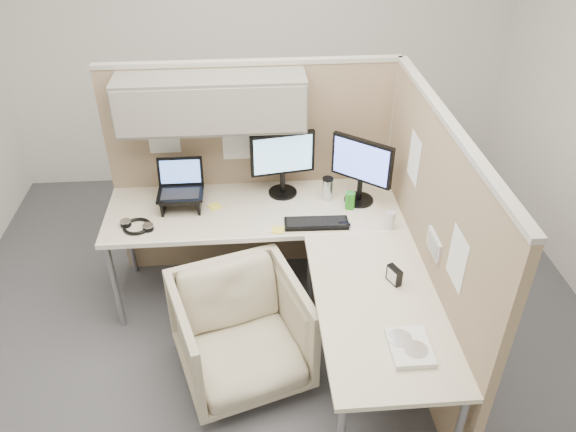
{
  "coord_description": "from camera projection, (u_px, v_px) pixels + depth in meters",
  "views": [
    {
      "loc": [
        -0.13,
        -2.64,
        2.83
      ],
      "look_at": [
        0.1,
        0.25,
        0.85
      ],
      "focal_mm": 35.0,
      "sensor_mm": 36.0,
      "label": 1
    }
  ],
  "objects": [
    {
      "name": "partition_right",
      "position": [
        427.0,
        245.0,
        3.32
      ],
      "size": [
        0.07,
        2.03,
        1.63
      ],
      "color": "#987F63",
      "rests_on": "ground"
    },
    {
      "name": "keyboard",
      "position": [
        316.0,
        223.0,
        3.63
      ],
      "size": [
        0.42,
        0.15,
        0.02
      ],
      "primitive_type": "cube",
      "rotation": [
        0.0,
        0.0,
        -0.03
      ],
      "color": "black",
      "rests_on": "desk"
    },
    {
      "name": "soda_can_silver",
      "position": [
        350.0,
        200.0,
        3.77
      ],
      "size": [
        0.07,
        0.07,
        0.12
      ],
      "primitive_type": "cylinder",
      "color": "#268C1E",
      "rests_on": "desk"
    },
    {
      "name": "office_chair",
      "position": [
        241.0,
        329.0,
        3.36
      ],
      "size": [
        0.9,
        0.87,
        0.75
      ],
      "primitive_type": "imported",
      "rotation": [
        0.0,
        0.0,
        0.3
      ],
      "color": "beige",
      "rests_on": "ground"
    },
    {
      "name": "paper_stack",
      "position": [
        410.0,
        347.0,
        2.75
      ],
      "size": [
        0.2,
        0.26,
        0.03
      ],
      "rotation": [
        0.0,
        0.0,
        -0.0
      ],
      "color": "white",
      "rests_on": "desk"
    },
    {
      "name": "laptop_station",
      "position": [
        181.0,
        191.0,
        3.75
      ],
      "size": [
        0.3,
        0.26,
        0.32
      ],
      "color": "black",
      "rests_on": "desk"
    },
    {
      "name": "monitor_right",
      "position": [
        361.0,
        166.0,
        3.72
      ],
      "size": [
        0.36,
        0.31,
        0.47
      ],
      "rotation": [
        0.0,
        0.0,
        -0.69
      ],
      "color": "black",
      "rests_on": "desk"
    },
    {
      "name": "monitor_left",
      "position": [
        283.0,
        159.0,
        3.8
      ],
      "size": [
        0.44,
        0.2,
        0.47
      ],
      "rotation": [
        0.0,
        0.0,
        0.16
      ],
      "color": "black",
      "rests_on": "desk"
    },
    {
      "name": "headphones",
      "position": [
        137.0,
        226.0,
        3.6
      ],
      "size": [
        0.24,
        0.24,
        0.03
      ],
      "rotation": [
        0.0,
        0.0,
        -0.37
      ],
      "color": "black",
      "rests_on": "desk"
    },
    {
      "name": "ground",
      "position": [
        276.0,
        342.0,
        3.78
      ],
      "size": [
        4.5,
        4.5,
        0.0
      ],
      "primitive_type": "plane",
      "color": "#434349",
      "rests_on": "ground"
    },
    {
      "name": "desk_clock",
      "position": [
        394.0,
        275.0,
        3.15
      ],
      "size": [
        0.08,
        0.11,
        0.1
      ],
      "rotation": [
        0.0,
        0.0,
        -1.14
      ],
      "color": "black",
      "rests_on": "desk"
    },
    {
      "name": "mouse",
      "position": [
        343.0,
        225.0,
        3.61
      ],
      "size": [
        0.1,
        0.07,
        0.03
      ],
      "primitive_type": "ellipsoid",
      "rotation": [
        0.0,
        0.0,
        -0.07
      ],
      "color": "black",
      "rests_on": "desk"
    },
    {
      "name": "travel_mug",
      "position": [
        328.0,
        188.0,
        3.85
      ],
      "size": [
        0.08,
        0.08,
        0.16
      ],
      "color": "silver",
      "rests_on": "desk"
    },
    {
      "name": "sticky_note_b",
      "position": [
        278.0,
        230.0,
        3.58
      ],
      "size": [
        0.09,
        0.09,
        0.01
      ],
      "primitive_type": "cube",
      "rotation": [
        0.0,
        0.0,
        -0.29
      ],
      "color": "yellow",
      "rests_on": "desk"
    },
    {
      "name": "partition_back",
      "position": [
        235.0,
        140.0,
        3.82
      ],
      "size": [
        2.0,
        0.36,
        1.63
      ],
      "color": "#987F63",
      "rests_on": "ground"
    },
    {
      "name": "desk",
      "position": [
        294.0,
        248.0,
        3.5
      ],
      "size": [
        2.0,
        1.98,
        0.73
      ],
      "color": "beige",
      "rests_on": "ground"
    },
    {
      "name": "sticky_note_c",
      "position": [
        215.0,
        207.0,
        3.81
      ],
      "size": [
        0.1,
        0.1,
        0.01
      ],
      "primitive_type": "cube",
      "rotation": [
        0.0,
        0.0,
        0.55
      ],
      "color": "yellow",
      "rests_on": "desk"
    },
    {
      "name": "soda_can_green",
      "position": [
        390.0,
        220.0,
        3.58
      ],
      "size": [
        0.07,
        0.07,
        0.12
      ],
      "primitive_type": "cylinder",
      "color": "silver",
      "rests_on": "desk"
    }
  ]
}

